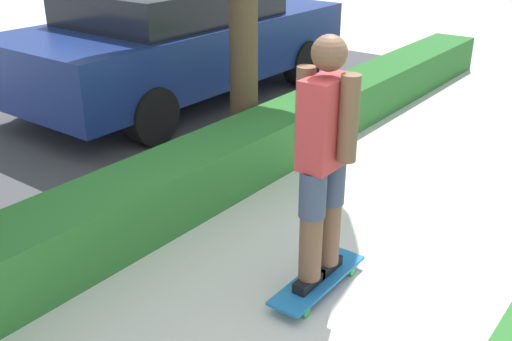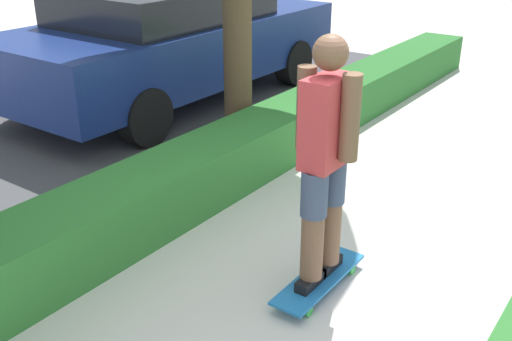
{
  "view_description": "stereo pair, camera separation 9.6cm",
  "coord_description": "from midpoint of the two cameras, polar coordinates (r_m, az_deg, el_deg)",
  "views": [
    {
      "loc": [
        -2.91,
        -1.62,
        2.35
      ],
      "look_at": [
        -0.0,
        0.6,
        0.73
      ],
      "focal_mm": 42.0,
      "sensor_mm": 36.0,
      "label": 1
    },
    {
      "loc": [
        -2.97,
        -1.54,
        2.35
      ],
      "look_at": [
        -0.0,
        0.6,
        0.73
      ],
      "focal_mm": 42.0,
      "sensor_mm": 36.0,
      "label": 2
    }
  ],
  "objects": [
    {
      "name": "ground_plane",
      "position": [
        4.08,
        6.32,
        -11.41
      ],
      "size": [
        60.0,
        60.0,
        0.0
      ],
      "primitive_type": "plane",
      "color": "beige"
    },
    {
      "name": "hedge_row",
      "position": [
        4.81,
        -10.26,
        -2.42
      ],
      "size": [
        12.92,
        0.6,
        0.49
      ],
      "color": "#2D702D",
      "rests_on": "ground_plane"
    },
    {
      "name": "skateboard",
      "position": [
        4.07,
        5.34,
        -10.28
      ],
      "size": [
        0.85,
        0.24,
        0.09
      ],
      "color": "#1E6BAD",
      "rests_on": "ground_plane"
    },
    {
      "name": "skater_person",
      "position": [
        3.65,
        5.86,
        1.15
      ],
      "size": [
        0.49,
        0.41,
        1.61
      ],
      "color": "black",
      "rests_on": "skateboard"
    },
    {
      "name": "parked_car_middle",
      "position": [
        7.93,
        -8.38,
        12.22
      ],
      "size": [
        4.71,
        2.07,
        1.45
      ],
      "rotation": [
        0.0,
        0.0,
        0.0
      ],
      "color": "navy",
      "rests_on": "ground_plane"
    }
  ]
}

